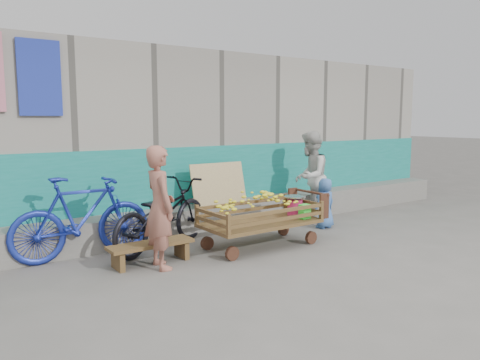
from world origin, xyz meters
TOP-DOWN VIEW (x-y plane):
  - ground at (0.00, 0.00)m, footprint 80.00×80.00m
  - building_wall at (-0.00, 4.05)m, footprint 12.00×3.50m
  - banana_cart at (0.27, 1.11)m, footprint 1.88×0.86m
  - bench at (-1.34, 1.31)m, footprint 1.11×0.33m
  - vendor_man at (-1.31, 1.08)m, footprint 0.42×0.60m
  - woman at (2.07, 1.93)m, footprint 1.01×0.95m
  - child at (1.93, 1.41)m, footprint 0.43×0.29m
  - bicycle_dark at (-0.91, 1.85)m, footprint 2.00×1.33m
  - bicycle_blue at (-1.98, 2.05)m, footprint 1.86×0.56m

SIDE VIEW (x-z plane):
  - ground at x=0.00m, z-range 0.00..0.00m
  - bench at x=-1.34m, z-range 0.06..0.34m
  - child at x=1.93m, z-range 0.00..0.86m
  - bicycle_dark at x=-0.91m, z-range 0.00..0.99m
  - banana_cart at x=0.27m, z-range 0.14..0.95m
  - bicycle_blue at x=-1.98m, z-range 0.00..1.12m
  - vendor_man at x=-1.31m, z-range 0.00..1.54m
  - woman at x=2.07m, z-range 0.00..1.64m
  - building_wall at x=0.00m, z-range -0.03..2.97m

